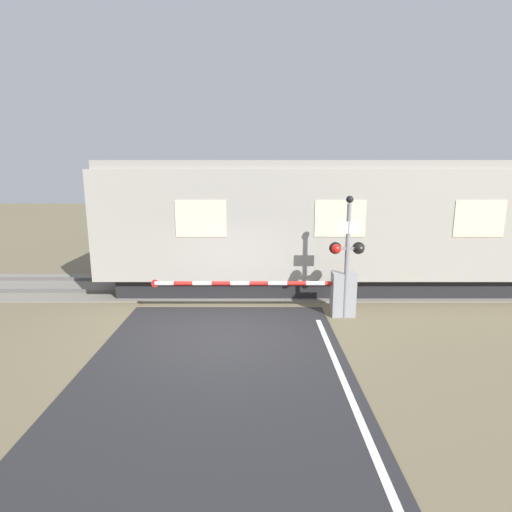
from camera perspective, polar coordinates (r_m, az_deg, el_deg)
name	(u,v)px	position (r m, az deg, el deg)	size (l,w,h in m)	color
ground_plane	(223,337)	(9.35, -4.81, -11.42)	(80.00, 80.00, 0.00)	#6B6047
track_bed	(232,286)	(13.15, -3.40, -4.35)	(36.00, 3.20, 0.13)	slate
train	(329,225)	(12.92, 10.34, 4.41)	(14.11, 3.10, 4.02)	black
crossing_barrier	(327,292)	(10.60, 10.10, -5.09)	(5.30, 0.44, 1.16)	gray
signal_post	(347,250)	(10.23, 12.81, 0.84)	(0.88, 0.26, 3.13)	gray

